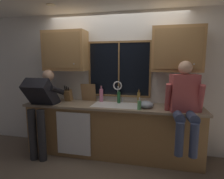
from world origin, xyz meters
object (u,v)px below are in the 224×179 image
object	(u,v)px
cutting_board	(88,92)
soap_dispenser	(139,105)
person_standing	(41,104)
bottle_amber_small	(119,97)
person_sitting_on_counter	(184,101)
bottle_tall_clear	(101,95)
knife_block	(68,95)
mixing_bowl	(146,105)
bottle_green_glass	(139,98)

from	to	relation	value
cutting_board	soap_dispenser	size ratio (longest dim) A/B	1.70
person_standing	bottle_amber_small	xyz separation A→B (m)	(1.28, 0.46, 0.08)
person_sitting_on_counter	soap_dispenser	world-z (taller)	person_sitting_on_counter
bottle_tall_clear	bottle_amber_small	bearing A→B (deg)	-6.33
cutting_board	knife_block	bearing A→B (deg)	-166.71
person_standing	cutting_board	world-z (taller)	person_standing
mixing_bowl	bottle_tall_clear	size ratio (longest dim) A/B	0.75
person_sitting_on_counter	mixing_bowl	xyz separation A→B (m)	(-0.55, 0.19, -0.13)
cutting_board	bottle_green_glass	world-z (taller)	cutting_board
person_standing	mixing_bowl	xyz separation A→B (m)	(1.78, 0.22, 0.03)
person_sitting_on_counter	soap_dispenser	size ratio (longest dim) A/B	6.35
person_standing	bottle_amber_small	size ratio (longest dim) A/B	5.71
person_sitting_on_counter	mixing_bowl	bearing A→B (deg)	160.63
cutting_board	soap_dispenser	xyz separation A→B (m)	(1.00, -0.43, -0.09)
soap_dispenser	bottle_amber_small	size ratio (longest dim) A/B	0.75
bottle_green_glass	knife_block	bearing A→B (deg)	-176.74
mixing_bowl	bottle_green_glass	bearing A→B (deg)	117.90
person_standing	bottle_tall_clear	bearing A→B (deg)	27.94
soap_dispenser	person_standing	bearing A→B (deg)	-177.46
soap_dispenser	cutting_board	bearing A→B (deg)	156.45
knife_block	mixing_bowl	world-z (taller)	knife_block
person_standing	bottle_amber_small	distance (m)	1.36
bottle_green_glass	bottle_tall_clear	world-z (taller)	bottle_tall_clear
cutting_board	mixing_bowl	size ratio (longest dim) A/B	1.44
person_sitting_on_counter	bottle_amber_small	distance (m)	1.14
soap_dispenser	bottle_green_glass	world-z (taller)	bottle_green_glass
knife_block	cutting_board	size ratio (longest dim) A/B	0.96
person_standing	soap_dispenser	distance (m)	1.68
soap_dispenser	knife_block	bearing A→B (deg)	165.90
knife_block	soap_dispenser	bearing A→B (deg)	-14.10
mixing_bowl	bottle_tall_clear	distance (m)	0.89
bottle_amber_small	bottle_tall_clear	bearing A→B (deg)	173.67
bottle_amber_small	cutting_board	bearing A→B (deg)	175.26
bottle_green_glass	bottle_tall_clear	xyz separation A→B (m)	(-0.70, 0.00, 0.02)
mixing_bowl	cutting_board	bearing A→B (deg)	165.13
knife_block	soap_dispenser	size ratio (longest dim) A/B	1.62
cutting_board	bottle_tall_clear	size ratio (longest dim) A/B	1.08
bottle_tall_clear	person_sitting_on_counter	bearing A→B (deg)	-18.77
knife_block	bottle_tall_clear	bearing A→B (deg)	6.97
mixing_bowl	bottle_amber_small	bearing A→B (deg)	154.24
person_standing	soap_dispenser	bearing A→B (deg)	2.54
knife_block	person_standing	bearing A→B (deg)	-125.85
mixing_bowl	bottle_tall_clear	bearing A→B (deg)	161.62
bottle_green_glass	mixing_bowl	bearing A→B (deg)	-62.10
person_standing	mixing_bowl	world-z (taller)	person_standing
person_standing	mixing_bowl	bearing A→B (deg)	6.94
bottle_tall_clear	bottle_amber_small	xyz separation A→B (m)	(0.34, -0.04, -0.02)
person_standing	bottle_green_glass	size ratio (longest dim) A/B	5.75
mixing_bowl	bottle_amber_small	size ratio (longest dim) A/B	0.88
knife_block	soap_dispenser	world-z (taller)	knife_block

